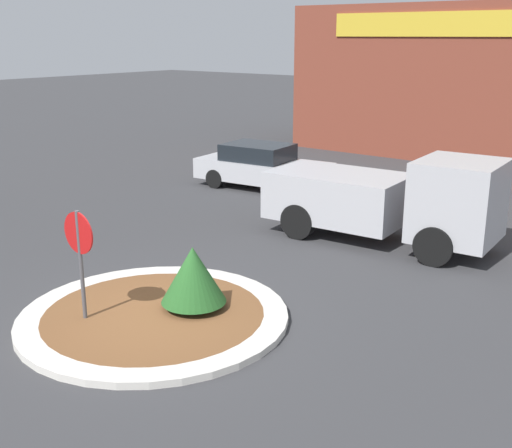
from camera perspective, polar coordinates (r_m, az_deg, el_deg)
ground_plane at (r=11.64m, az=-9.03°, el=-8.36°), size 120.00×120.00×0.00m
traffic_island at (r=11.61m, az=-9.05°, el=-8.08°), size 4.76×4.76×0.12m
stop_sign at (r=11.18m, az=-15.41°, el=-1.98°), size 0.73×0.07×2.05m
island_shrub at (r=11.48m, az=-5.61°, el=-4.49°), size 1.17×1.17×1.14m
utility_truck at (r=15.60m, az=11.59°, el=2.20°), size 5.64×2.38×2.20m
storefront_building at (r=28.48m, az=19.09°, el=11.92°), size 14.22×6.07×6.04m
parked_sedan_silver at (r=21.03m, az=0.55°, el=5.15°), size 4.56×2.26×1.44m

